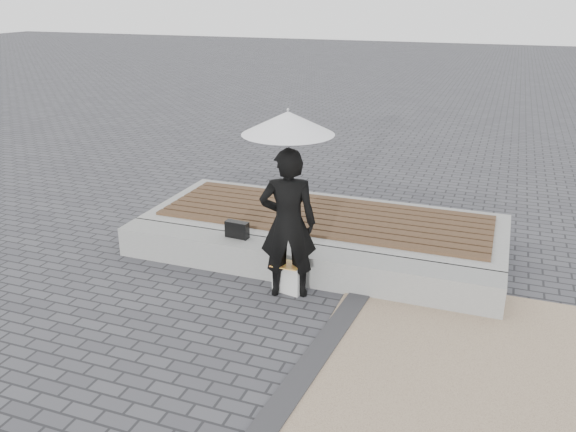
% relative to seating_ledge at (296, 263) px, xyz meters
% --- Properties ---
extents(ground, '(80.00, 80.00, 0.00)m').
position_rel_seating_ledge_xyz_m(ground, '(0.00, -1.60, -0.20)').
color(ground, '#47474C').
rests_on(ground, ground).
extents(edging_band, '(0.61, 5.20, 0.04)m').
position_rel_seating_ledge_xyz_m(edging_band, '(0.75, -2.10, -0.18)').
color(edging_band, '#333335').
rests_on(edging_band, ground).
extents(seating_ledge, '(5.00, 0.45, 0.40)m').
position_rel_seating_ledge_xyz_m(seating_ledge, '(0.00, 0.00, 0.00)').
color(seating_ledge, gray).
rests_on(seating_ledge, ground).
extents(timber_platform, '(5.00, 2.00, 0.40)m').
position_rel_seating_ledge_xyz_m(timber_platform, '(0.00, 1.20, 0.00)').
color(timber_platform, '#A4A49F').
rests_on(timber_platform, ground).
extents(timber_decking, '(4.60, 1.60, 0.04)m').
position_rel_seating_ledge_xyz_m(timber_decking, '(0.00, 1.20, 0.22)').
color(timber_decking, brown).
rests_on(timber_decking, timber_platform).
extents(woman, '(0.76, 0.62, 1.81)m').
position_rel_seating_ledge_xyz_m(woman, '(0.05, -0.44, 0.70)').
color(woman, black).
rests_on(woman, ground).
extents(parasol, '(1.03, 1.03, 1.31)m').
position_rel_seating_ledge_xyz_m(parasol, '(0.05, -0.44, 1.88)').
color(parasol, '#AEAEB2').
rests_on(parasol, ground).
extents(handbag, '(0.32, 0.13, 0.22)m').
position_rel_seating_ledge_xyz_m(handbag, '(-0.85, 0.07, 0.31)').
color(handbag, black).
rests_on(handbag, seating_ledge).
extents(canvas_tote, '(0.38, 0.22, 0.38)m').
position_rel_seating_ledge_xyz_m(canvas_tote, '(0.03, -0.40, -0.01)').
color(canvas_tote, silver).
rests_on(canvas_tote, ground).
extents(magazine, '(0.34, 0.25, 0.01)m').
position_rel_seating_ledge_xyz_m(magazine, '(0.03, -0.45, 0.19)').
color(magazine, '#EC573F').
rests_on(magazine, canvas_tote).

